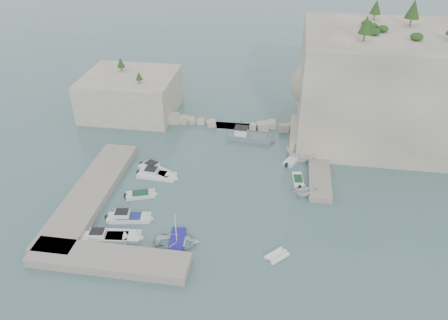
# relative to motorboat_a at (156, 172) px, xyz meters

# --- Properties ---
(ground) EXTENTS (400.00, 400.00, 0.00)m
(ground) POSITION_rel_motorboat_a_xyz_m (10.02, -5.98, 0.00)
(ground) COLOR slate
(ground) RESTS_ON ground
(cliff_east) EXTENTS (26.00, 22.00, 17.00)m
(cliff_east) POSITION_rel_motorboat_a_xyz_m (33.02, 17.02, 8.50)
(cliff_east) COLOR beige
(cliff_east) RESTS_ON ground
(cliff_terrace) EXTENTS (8.00, 10.00, 2.50)m
(cliff_terrace) POSITION_rel_motorboat_a_xyz_m (23.02, 12.02, 1.25)
(cliff_terrace) COLOR beige
(cliff_terrace) RESTS_ON ground
(outcrop_west) EXTENTS (16.00, 14.00, 7.00)m
(outcrop_west) POSITION_rel_motorboat_a_xyz_m (-9.98, 19.02, 3.50)
(outcrop_west) COLOR beige
(outcrop_west) RESTS_ON ground
(quay_west) EXTENTS (5.00, 24.00, 1.10)m
(quay_west) POSITION_rel_motorboat_a_xyz_m (-6.98, -6.98, 0.55)
(quay_west) COLOR #9E9689
(quay_west) RESTS_ON ground
(quay_south) EXTENTS (18.00, 4.00, 1.10)m
(quay_south) POSITION_rel_motorboat_a_xyz_m (0.02, -18.48, 0.55)
(quay_south) COLOR #9E9689
(quay_south) RESTS_ON ground
(ledge_east) EXTENTS (3.00, 16.00, 0.80)m
(ledge_east) POSITION_rel_motorboat_a_xyz_m (23.52, 4.02, 0.40)
(ledge_east) COLOR #9E9689
(ledge_east) RESTS_ON ground
(breakwater) EXTENTS (28.00, 3.00, 1.40)m
(breakwater) POSITION_rel_motorboat_a_xyz_m (9.02, 16.02, 0.70)
(breakwater) COLOR beige
(breakwater) RESTS_ON ground
(motorboat_a) EXTENTS (6.32, 4.34, 1.40)m
(motorboat_a) POSITION_rel_motorboat_a_xyz_m (0.00, 0.00, 0.00)
(motorboat_a) COLOR silver
(motorboat_a) RESTS_ON ground
(motorboat_b) EXTENTS (6.16, 2.32, 1.40)m
(motorboat_b) POSITION_rel_motorboat_a_xyz_m (0.48, -1.21, 0.00)
(motorboat_b) COLOR white
(motorboat_b) RESTS_ON ground
(motorboat_c) EXTENTS (4.52, 2.87, 0.70)m
(motorboat_c) POSITION_rel_motorboat_a_xyz_m (-0.40, -6.04, 0.00)
(motorboat_c) COLOR silver
(motorboat_c) RESTS_ON ground
(motorboat_d) EXTENTS (6.16, 2.70, 1.40)m
(motorboat_d) POSITION_rel_motorboat_a_xyz_m (-0.31, -10.93, 0.00)
(motorboat_d) COLOR silver
(motorboat_d) RESTS_ON ground
(motorboat_e) EXTENTS (5.11, 2.50, 0.70)m
(motorboat_e) POSITION_rel_motorboat_a_xyz_m (-0.08, -14.30, 0.00)
(motorboat_e) COLOR silver
(motorboat_e) RESTS_ON ground
(motorboat_f) EXTENTS (6.13, 2.59, 1.40)m
(motorboat_f) POSITION_rel_motorboat_a_xyz_m (-1.91, -14.85, 0.00)
(motorboat_f) COLOR white
(motorboat_f) RESTS_ON ground
(rowboat) EXTENTS (5.52, 4.19, 1.08)m
(rowboat) POSITION_rel_motorboat_a_xyz_m (6.66, -14.37, 0.00)
(rowboat) COLOR white
(rowboat) RESTS_ON ground
(inflatable_dinghy) EXTENTS (2.93, 2.96, 0.44)m
(inflatable_dinghy) POSITION_rel_motorboat_a_xyz_m (18.26, -14.71, 0.00)
(inflatable_dinghy) COLOR white
(inflatable_dinghy) RESTS_ON ground
(tender_east_a) EXTENTS (4.50, 4.21, 1.90)m
(tender_east_a) POSITION_rel_motorboat_a_xyz_m (21.52, -2.47, 0.00)
(tender_east_a) COLOR white
(tender_east_a) RESTS_ON ground
(tender_east_b) EXTENTS (1.81, 4.03, 0.70)m
(tender_east_b) POSITION_rel_motorboat_a_xyz_m (20.50, 0.58, 0.00)
(tender_east_b) COLOR white
(tender_east_b) RESTS_ON ground
(tender_east_c) EXTENTS (3.32, 4.68, 0.70)m
(tender_east_c) POSITION_rel_motorboat_a_xyz_m (19.74, 6.12, 0.00)
(tender_east_c) COLOR silver
(tender_east_c) RESTS_ON ground
(tender_east_d) EXTENTS (5.28, 3.98, 1.92)m
(tender_east_d) POSITION_rel_motorboat_a_xyz_m (20.72, 6.81, 0.00)
(tender_east_d) COLOR white
(tender_east_d) RESTS_ON ground
(work_boat) EXTENTS (8.03, 2.75, 2.20)m
(work_boat) POSITION_rel_motorboat_a_xyz_m (12.51, 11.69, 0.00)
(work_boat) COLOR slate
(work_boat) RESTS_ON ground
(rowboat_mast) EXTENTS (0.10, 0.10, 4.20)m
(rowboat_mast) POSITION_rel_motorboat_a_xyz_m (6.66, -14.37, 2.64)
(rowboat_mast) COLOR white
(rowboat_mast) RESTS_ON rowboat
(vegetation) EXTENTS (53.48, 13.88, 13.40)m
(vegetation) POSITION_rel_motorboat_a_xyz_m (27.85, 18.43, 17.93)
(vegetation) COLOR #1E4219
(vegetation) RESTS_ON ground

